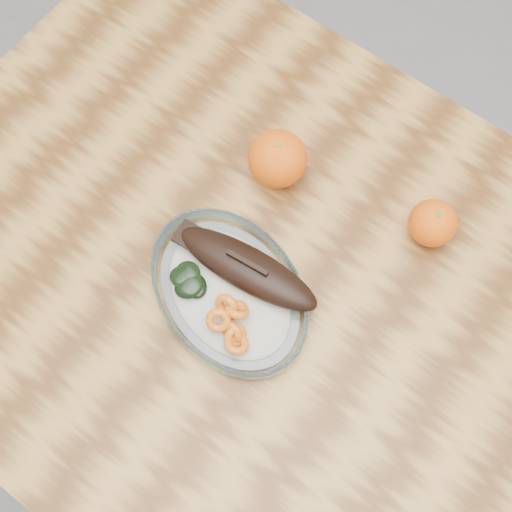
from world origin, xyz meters
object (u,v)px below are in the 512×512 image
at_px(plated_meal, 230,290).
at_px(orange_left, 277,159).
at_px(dining_table, 295,324).
at_px(orange_right, 433,223).

xyz_separation_m(plated_meal, orange_left, (-0.06, 0.18, 0.02)).
height_order(dining_table, orange_left, orange_left).
height_order(plated_meal, orange_right, plated_meal).
distance_m(dining_table, orange_right, 0.25).
bearing_deg(plated_meal, orange_left, 124.93).
bearing_deg(orange_left, plated_meal, -73.00).
relative_size(plated_meal, orange_right, 8.68).
bearing_deg(orange_right, plated_meal, -125.48).
bearing_deg(dining_table, plated_meal, -154.11).
bearing_deg(plated_meal, orange_right, 72.45).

